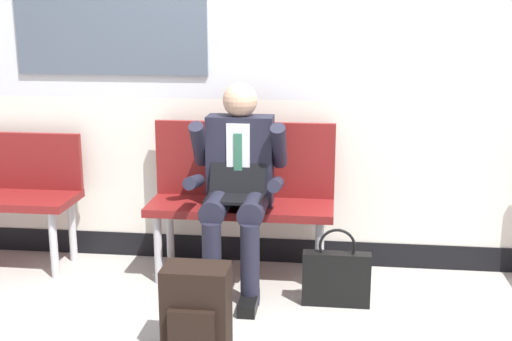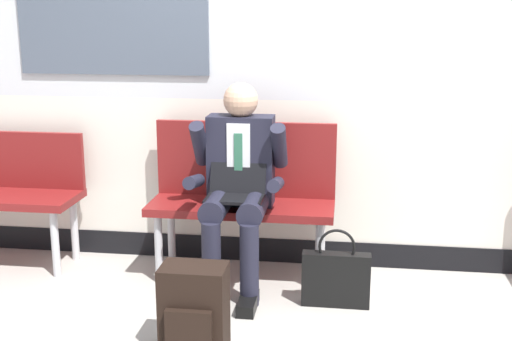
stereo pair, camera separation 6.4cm
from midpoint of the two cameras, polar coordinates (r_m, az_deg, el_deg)
name	(u,v)px [view 2 (the right image)]	position (r m, az deg, el deg)	size (l,w,h in m)	color
ground_plane	(275,295)	(4.00, 2.11, -10.71)	(18.00, 18.00, 0.00)	#9E9991
station_wall	(284,57)	(4.25, 2.85, 9.76)	(6.28, 0.17, 2.73)	silver
bench_with_person	(243,189)	(4.14, -0.67, -1.62)	(1.15, 0.42, 0.97)	maroon
person_seated	(238,181)	(3.92, -1.13, -0.96)	(0.57, 0.70, 1.24)	#1E1E2D
backpack	(194,310)	(3.33, -4.84, -11.92)	(0.32, 0.25, 0.44)	black
handbag	(336,278)	(3.83, 7.42, -9.19)	(0.39, 0.09, 0.46)	black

